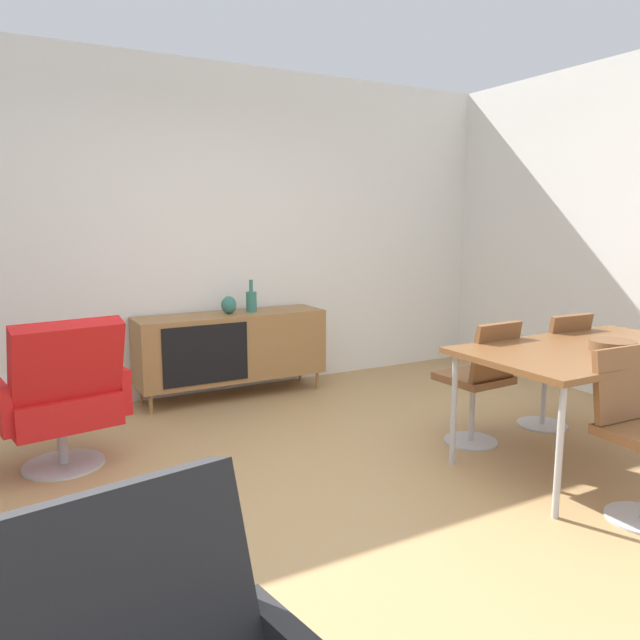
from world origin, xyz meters
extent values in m
plane|color=tan|center=(0.00, 0.00, 0.00)|extent=(8.32, 8.32, 0.00)
cube|color=white|center=(0.00, 2.60, 1.40)|extent=(6.80, 0.12, 2.80)
cube|color=olive|center=(0.37, 2.30, 0.44)|extent=(1.60, 0.44, 0.56)
cube|color=black|center=(0.07, 2.08, 0.44)|extent=(0.70, 0.01, 0.48)
cylinder|color=olive|center=(-0.37, 2.13, 0.08)|extent=(0.03, 0.03, 0.16)
cylinder|color=olive|center=(1.11, 2.13, 0.08)|extent=(0.03, 0.03, 0.16)
cylinder|color=olive|center=(-0.37, 2.47, 0.08)|extent=(0.03, 0.03, 0.16)
cylinder|color=olive|center=(1.11, 2.47, 0.08)|extent=(0.03, 0.03, 0.16)
ellipsoid|color=#337266|center=(0.36, 2.30, 0.79)|extent=(0.13, 0.13, 0.15)
cylinder|color=#337266|center=(0.56, 2.30, 0.81)|extent=(0.09, 0.09, 0.17)
cylinder|color=#337266|center=(0.56, 2.30, 0.94)|extent=(0.03, 0.03, 0.10)
cube|color=brown|center=(1.75, -0.15, 0.72)|extent=(1.60, 0.90, 0.04)
cylinder|color=#B7B7BC|center=(1.03, -0.54, 0.35)|extent=(0.04, 0.04, 0.70)
cylinder|color=#B7B7BC|center=(1.03, 0.24, 0.35)|extent=(0.04, 0.04, 0.70)
cylinder|color=#B7B7BC|center=(2.47, 0.24, 0.35)|extent=(0.04, 0.04, 0.70)
cylinder|color=brown|center=(1.78, -0.26, 0.77)|extent=(0.26, 0.26, 0.06)
cube|color=brown|center=(1.40, 0.47, 0.45)|extent=(0.42, 0.42, 0.05)
cube|color=brown|center=(1.41, 0.30, 0.67)|extent=(0.38, 0.11, 0.38)
cylinder|color=#B7B7BC|center=(1.40, 0.47, 0.21)|extent=(0.04, 0.04, 0.42)
cylinder|color=#B7B7BC|center=(1.40, 0.47, 0.01)|extent=(0.36, 0.36, 0.01)
cube|color=brown|center=(2.10, 0.47, 0.45)|extent=(0.41, 0.41, 0.05)
cube|color=brown|center=(2.10, 0.30, 0.67)|extent=(0.38, 0.10, 0.38)
cylinder|color=#B7B7BC|center=(2.10, 0.47, 0.21)|extent=(0.04, 0.04, 0.42)
cylinder|color=#B7B7BC|center=(2.10, 0.47, 0.01)|extent=(0.36, 0.36, 0.01)
cube|color=brown|center=(1.41, -0.59, 0.67)|extent=(0.38, 0.10, 0.38)
cube|color=red|center=(-1.08, 1.39, 0.38)|extent=(0.68, 0.64, 0.20)
cube|color=red|center=(-1.04, 1.15, 0.69)|extent=(0.63, 0.36, 0.51)
cube|color=red|center=(-0.75, 1.44, 0.46)|extent=(0.14, 0.51, 0.28)
cylinder|color=#B7B7BC|center=(-1.08, 1.39, 0.14)|extent=(0.06, 0.06, 0.28)
cylinder|color=#B7B7BC|center=(-1.08, 1.39, 0.01)|extent=(0.48, 0.48, 0.02)
cube|color=#262628|center=(-1.22, -1.25, 0.69)|extent=(0.64, 0.37, 0.51)
camera|label=1|loc=(-1.39, -2.45, 1.49)|focal=33.70mm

